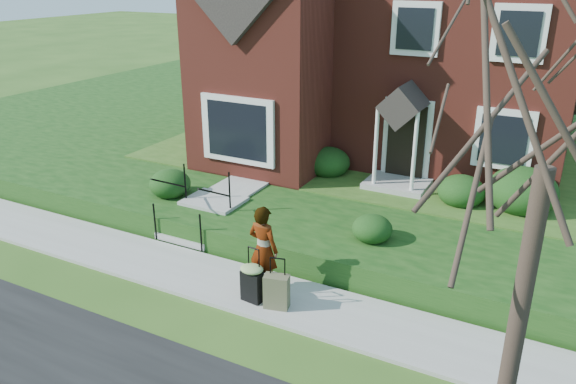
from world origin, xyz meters
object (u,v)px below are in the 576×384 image
Objects in this scene: woman at (263,249)px; tree_verge at (552,134)px; front_steps at (203,214)px; suitcase_olive at (277,291)px; suitcase_black at (252,281)px.

woman is 6.15m from tree_verge.
woman is at bearing -32.80° from front_steps.
woman is at bearing 126.42° from suitcase_olive.
suitcase_black is 1.10× the size of suitcase_olive.
front_steps is 3.24m from woman.
front_steps is at bearing 152.94° from tree_verge.
woman is 1.61× the size of suitcase_black.
woman is 0.65m from suitcase_black.
suitcase_olive is 0.16× the size of tree_verge.
suitcase_black is (2.70, -2.19, 0.03)m from front_steps.
suitcase_olive is at bearing 159.06° from tree_verge.
suitcase_olive is at bearing -34.10° from front_steps.
tree_verge is at bearing -12.31° from suitcase_black.
tree_verge is (4.16, -1.59, 3.96)m from suitcase_olive.
suitcase_olive is (0.53, -0.44, -0.55)m from woman.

